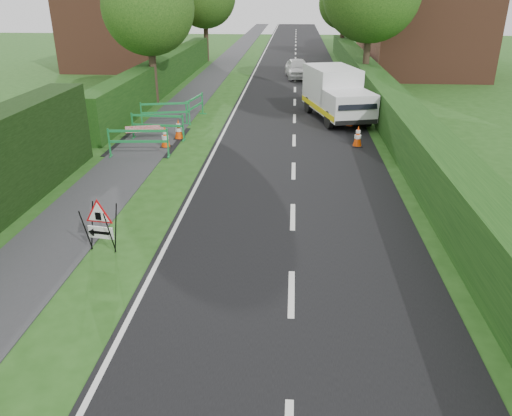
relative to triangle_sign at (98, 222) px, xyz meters
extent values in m
plane|color=#204A15|center=(1.71, -2.38, -0.73)|extent=(120.00, 120.00, 0.00)
cube|color=black|center=(4.21, 32.62, -0.73)|extent=(6.00, 90.00, 0.02)
cube|color=#2D2D30|center=(-1.29, 32.62, -0.73)|extent=(2.00, 90.00, 0.02)
cube|color=#14380F|center=(-3.29, 19.62, -0.73)|extent=(1.00, 24.00, 1.80)
cube|color=#14380F|center=(8.21, 13.62, -0.73)|extent=(1.20, 50.00, 1.50)
cube|color=brown|center=(-8.29, 27.62, 2.02)|extent=(7.00, 7.00, 5.50)
cube|color=brown|center=(12.71, 25.62, 2.02)|extent=(7.00, 7.00, 5.50)
cube|color=brown|center=(13.71, 39.62, 2.02)|extent=(7.00, 7.00, 5.50)
cylinder|color=#2D2116|center=(-2.89, 15.62, 0.58)|extent=(0.36, 0.36, 2.62)
sphere|color=#153D10|center=(-2.89, 15.62, 3.76)|extent=(4.40, 4.40, 4.40)
cylinder|color=#2D2116|center=(8.11, 19.62, 0.75)|extent=(0.36, 0.36, 2.97)
cylinder|color=#2D2116|center=(-2.89, 31.62, 0.67)|extent=(0.36, 0.36, 2.80)
cylinder|color=#2D2116|center=(8.11, 35.62, 0.49)|extent=(0.36, 0.36, 2.45)
sphere|color=#153D10|center=(8.11, 35.62, 3.50)|extent=(4.20, 4.20, 4.20)
cylinder|color=black|center=(-0.26, -0.08, -0.19)|extent=(0.07, 0.33, 1.06)
cylinder|color=black|center=(-0.22, 0.18, -0.19)|extent=(0.07, 0.33, 1.06)
cylinder|color=black|center=(0.30, -0.16, -0.19)|extent=(0.07, 0.33, 1.06)
cylinder|color=black|center=(0.34, 0.10, -0.19)|extent=(0.07, 0.33, 1.06)
cube|color=white|center=(0.03, -0.01, -0.26)|extent=(0.58, 0.11, 0.28)
cube|color=black|center=(0.03, -0.02, -0.26)|extent=(0.41, 0.07, 0.07)
cone|color=black|center=(-0.19, 0.01, -0.26)|extent=(0.16, 0.19, 0.17)
cube|color=black|center=(0.03, -0.03, 0.14)|extent=(0.13, 0.03, 0.17)
cube|color=silver|center=(5.83, 13.49, 0.54)|extent=(2.56, 3.34, 1.77)
cube|color=silver|center=(6.42, 11.33, 0.19)|extent=(2.28, 2.33, 1.08)
cube|color=black|center=(6.67, 10.44, 0.46)|extent=(1.61, 0.63, 0.50)
cube|color=yellow|center=(5.16, 12.42, -0.16)|extent=(1.22, 4.39, 0.22)
cube|color=yellow|center=(6.95, 12.91, -0.16)|extent=(1.22, 4.39, 0.22)
cube|color=black|center=(6.67, 10.45, -0.29)|extent=(1.77, 0.58, 0.18)
cylinder|color=black|center=(5.64, 11.06, -0.37)|extent=(0.41, 0.77, 0.74)
cylinder|color=black|center=(7.23, 11.50, -0.37)|extent=(0.41, 0.77, 0.74)
cylinder|color=black|center=(4.85, 13.92, -0.37)|extent=(0.41, 0.77, 0.74)
cylinder|color=black|center=(6.45, 14.36, -0.37)|extent=(0.41, 0.77, 0.74)
cube|color=black|center=(6.53, 8.53, -0.71)|extent=(0.38, 0.38, 0.04)
cone|color=#FA4807|center=(6.53, 8.53, -0.32)|extent=(0.32, 0.32, 0.75)
cylinder|color=white|center=(6.53, 8.53, -0.36)|extent=(0.25, 0.25, 0.14)
cylinder|color=white|center=(6.53, 8.53, -0.17)|extent=(0.17, 0.17, 0.10)
cube|color=black|center=(6.53, 11.49, -0.71)|extent=(0.38, 0.38, 0.04)
cone|color=#FA4807|center=(6.53, 11.49, -0.32)|extent=(0.32, 0.32, 0.75)
cylinder|color=white|center=(6.53, 11.49, -0.36)|extent=(0.25, 0.25, 0.14)
cylinder|color=white|center=(6.53, 11.49, -0.17)|extent=(0.17, 0.17, 0.10)
cube|color=black|center=(6.97, 13.18, -0.71)|extent=(0.38, 0.38, 0.04)
cone|color=#FA4807|center=(6.97, 13.18, -0.32)|extent=(0.32, 0.32, 0.75)
cylinder|color=white|center=(6.97, 13.18, -0.36)|extent=(0.25, 0.25, 0.14)
cylinder|color=white|center=(6.97, 13.18, -0.17)|extent=(0.17, 0.17, 0.10)
cube|color=black|center=(-0.48, 7.90, -0.71)|extent=(0.38, 0.38, 0.04)
cone|color=#FA4807|center=(-0.48, 7.90, -0.32)|extent=(0.32, 0.32, 0.75)
cylinder|color=white|center=(-0.48, 7.90, -0.36)|extent=(0.25, 0.25, 0.14)
cylinder|color=white|center=(-0.48, 7.90, -0.17)|extent=(0.17, 0.17, 0.10)
cube|color=black|center=(-0.24, 9.03, -0.71)|extent=(0.38, 0.38, 0.04)
cone|color=#FA4807|center=(-0.24, 9.03, -0.32)|extent=(0.32, 0.32, 0.75)
cylinder|color=white|center=(-0.24, 9.03, -0.36)|extent=(0.25, 0.25, 0.14)
cylinder|color=white|center=(-0.24, 9.03, -0.17)|extent=(0.17, 0.17, 0.10)
cube|color=#17813A|center=(-2.11, 6.64, -0.23)|extent=(0.05, 0.05, 1.00)
cube|color=#17813A|center=(-0.12, 6.81, -0.23)|extent=(0.05, 0.05, 1.00)
cube|color=#17813A|center=(-1.11, 6.73, 0.19)|extent=(2.00, 0.22, 0.08)
cube|color=#17813A|center=(-1.11, 6.73, -0.18)|extent=(2.00, 0.22, 0.08)
cube|color=#17813A|center=(-2.11, 6.64, -0.71)|extent=(0.09, 0.35, 0.04)
cube|color=#17813A|center=(-0.12, 6.81, -0.71)|extent=(0.09, 0.35, 0.04)
cube|color=#17813A|center=(-2.02, 8.99, -0.23)|extent=(0.05, 0.05, 1.00)
cube|color=#17813A|center=(-0.02, 8.87, -0.23)|extent=(0.05, 0.05, 1.00)
cube|color=#17813A|center=(-1.02, 8.93, 0.19)|extent=(2.00, 0.17, 0.08)
cube|color=#17813A|center=(-1.02, 8.93, -0.18)|extent=(2.00, 0.17, 0.08)
cube|color=#17813A|center=(-2.02, 8.99, -0.71)|extent=(0.08, 0.35, 0.04)
cube|color=#17813A|center=(-0.02, 8.87, -0.71)|extent=(0.08, 0.35, 0.04)
cube|color=#17813A|center=(-2.22, 10.87, -0.23)|extent=(0.06, 0.06, 1.00)
cube|color=#17813A|center=(-0.27, 11.31, -0.23)|extent=(0.06, 0.06, 1.00)
cube|color=#17813A|center=(-1.24, 11.09, 0.19)|extent=(1.96, 0.48, 0.08)
cube|color=#17813A|center=(-1.24, 11.09, -0.18)|extent=(1.96, 0.48, 0.08)
cube|color=#17813A|center=(-2.22, 10.87, -0.71)|extent=(0.13, 0.35, 0.04)
cube|color=#17813A|center=(-0.27, 11.31, -0.71)|extent=(0.13, 0.35, 0.04)
cube|color=#17813A|center=(-0.38, 11.30, -0.23)|extent=(0.06, 0.06, 1.00)
cube|color=#17813A|center=(-0.05, 13.27, -0.23)|extent=(0.06, 0.06, 1.00)
cube|color=#17813A|center=(-0.22, 12.29, 0.19)|extent=(0.39, 1.98, 0.08)
cube|color=#17813A|center=(-0.22, 12.29, -0.18)|extent=(0.39, 1.98, 0.08)
cube|color=#17813A|center=(-0.38, 11.30, -0.71)|extent=(0.36, 0.12, 0.04)
cube|color=#17813A|center=(-0.05, 13.27, -0.71)|extent=(0.36, 0.12, 0.04)
cube|color=red|center=(-1.46, 8.77, -0.73)|extent=(1.46, 0.44, 0.25)
imported|color=white|center=(4.35, 23.94, -0.13)|extent=(1.81, 3.68, 1.21)
camera|label=1|loc=(4.13, -9.45, 4.61)|focal=35.00mm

